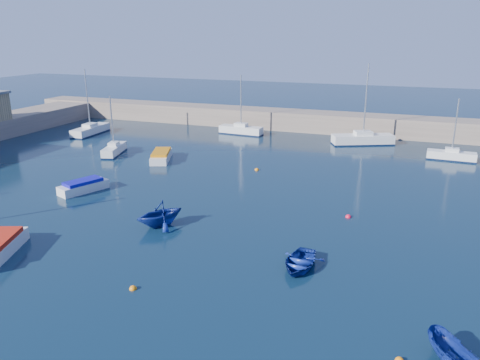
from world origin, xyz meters
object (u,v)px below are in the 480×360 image
(sailboat_4, at_px, (90,130))
(sailboat_6, at_px, (363,139))
(motorboat_1, at_px, (83,186))
(dinghy_right, at_px, (453,355))
(dinghy_center, at_px, (299,262))
(sailboat_3, at_px, (114,149))
(motorboat_2, at_px, (161,156))
(sailboat_5, at_px, (241,130))
(dinghy_left, at_px, (160,214))
(sailboat_7, at_px, (451,155))

(sailboat_4, distance_m, sailboat_6, 36.13)
(motorboat_1, bearing_deg, dinghy_right, -3.06)
(motorboat_1, distance_m, dinghy_right, 31.77)
(motorboat_1, distance_m, dinghy_center, 22.07)
(motorboat_1, bearing_deg, sailboat_3, 135.05)
(sailboat_4, distance_m, motorboat_2, 17.96)
(sailboat_5, bearing_deg, dinghy_center, -150.72)
(dinghy_center, bearing_deg, sailboat_4, 145.56)
(motorboat_2, xyz_separation_m, dinghy_left, (8.94, -16.07, 0.45))
(sailboat_4, relative_size, motorboat_2, 1.64)
(sailboat_3, height_order, motorboat_2, sailboat_3)
(dinghy_left, bearing_deg, sailboat_5, 131.71)
(sailboat_3, bearing_deg, dinghy_right, -52.20)
(sailboat_6, height_order, dinghy_left, sailboat_6)
(dinghy_right, bearing_deg, sailboat_4, 112.52)
(sailboat_4, distance_m, dinghy_center, 44.86)
(dinghy_right, bearing_deg, motorboat_1, 125.36)
(sailboat_5, height_order, dinghy_center, sailboat_5)
(sailboat_3, xyz_separation_m, dinghy_right, (33.96, -25.44, 0.03))
(motorboat_2, bearing_deg, motorboat_1, -116.53)
(sailboat_7, height_order, dinghy_center, sailboat_7)
(sailboat_4, xyz_separation_m, sailboat_5, (19.25, 7.11, 0.02))
(sailboat_6, bearing_deg, dinghy_left, 136.45)
(sailboat_7, bearing_deg, sailboat_4, 95.54)
(motorboat_2, xyz_separation_m, dinghy_center, (19.77, -18.77, -0.12))
(sailboat_7, height_order, dinghy_right, sailboat_7)
(sailboat_6, bearing_deg, dinghy_right, 166.59)
(sailboat_5, relative_size, sailboat_6, 0.81)
(sailboat_7, bearing_deg, dinghy_center, 164.35)
(sailboat_4, xyz_separation_m, sailboat_7, (45.38, 2.21, -0.05))
(sailboat_7, distance_m, motorboat_2, 31.54)
(dinghy_right, bearing_deg, sailboat_5, 90.97)
(sailboat_5, relative_size, dinghy_right, 2.57)
(sailboat_4, xyz_separation_m, dinghy_left, (24.70, -24.68, 0.35))
(sailboat_4, relative_size, dinghy_center, 2.46)
(sailboat_4, height_order, sailboat_6, sailboat_6)
(motorboat_2, height_order, dinghy_center, motorboat_2)
(dinghy_center, bearing_deg, dinghy_right, -35.32)
(dinghy_center, relative_size, dinghy_right, 1.15)
(sailboat_4, bearing_deg, dinghy_center, -40.41)
(sailboat_6, height_order, sailboat_7, sailboat_6)
(dinghy_right, bearing_deg, dinghy_left, 124.67)
(motorboat_1, distance_m, dinghy_left, 11.00)
(sailboat_4, height_order, motorboat_2, sailboat_4)
(sailboat_3, xyz_separation_m, sailboat_5, (9.77, 15.35, 0.05))
(dinghy_center, xyz_separation_m, dinghy_right, (7.91, -6.29, 0.23))
(sailboat_3, relative_size, sailboat_7, 0.99)
(sailboat_3, bearing_deg, sailboat_6, 14.45)
(motorboat_1, xyz_separation_m, dinghy_center, (20.90, -7.10, -0.12))
(sailboat_7, bearing_deg, dinghy_left, 145.20)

